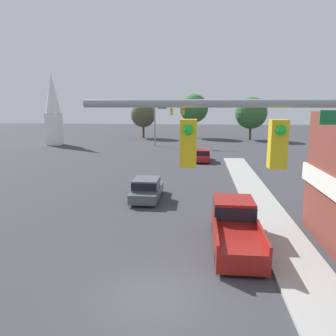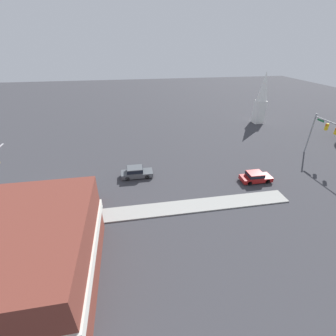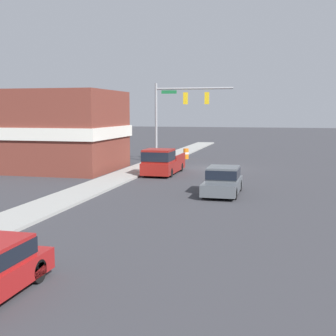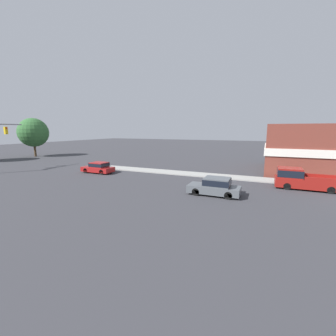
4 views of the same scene
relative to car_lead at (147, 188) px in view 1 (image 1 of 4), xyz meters
The scene contains 11 objects.
ground_plane 12.17m from the car_lead, 79.66° to the right, with size 200.00×200.00×0.00m, color #38383D.
sidewalk_curb 14.32m from the car_lead, 56.59° to the right, with size 2.40×60.00×0.14m.
near_signal_assembly 16.73m from the car_lead, 68.46° to the right, with size 7.07×0.49×7.19m.
far_signal_assembly 30.11m from the car_lead, 92.61° to the left, with size 6.93×0.49×6.88m.
car_lead is the anchor object (origin of this frame).
car_oncoming 16.73m from the car_lead, 76.22° to the left, with size 1.86×4.22×1.42m.
pickup_truck_parked 8.91m from the car_lead, 52.41° to the right, with size 2.09×5.60×1.97m.
church_steeple 36.51m from the car_lead, 124.09° to the left, with size 2.40×2.40×11.61m.
backdrop_tree_left_far 43.35m from the car_lead, 100.04° to the left, with size 4.89×4.89×7.01m.
backdrop_tree_left_mid 44.54m from the car_lead, 86.86° to the left, with size 5.63×5.63×8.63m.
backdrop_tree_center 43.29m from the car_lead, 72.20° to the left, with size 5.95×5.95×8.02m.
Camera 1 is at (1.48, -10.26, 6.67)m, focal length 35.00 mm.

